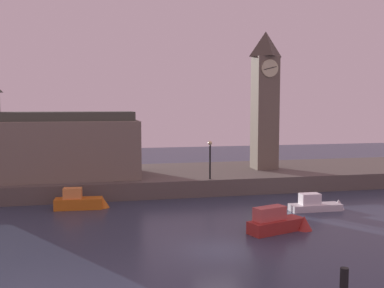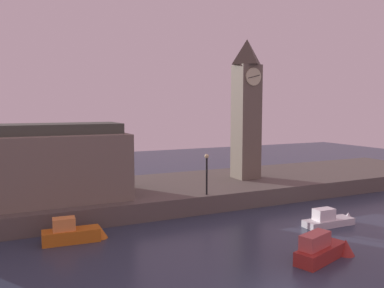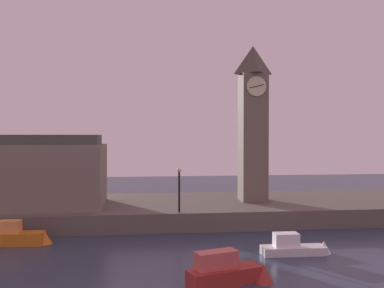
{
  "view_description": "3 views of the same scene",
  "coord_description": "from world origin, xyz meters",
  "px_view_note": "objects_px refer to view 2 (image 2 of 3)",
  "views": [
    {
      "loc": [
        -6.7,
        -23.22,
        8.09
      ],
      "look_at": [
        1.83,
        14.9,
        4.64
      ],
      "focal_mm": 41.67,
      "sensor_mm": 36.0,
      "label": 1
    },
    {
      "loc": [
        -11.38,
        -13.74,
        8.79
      ],
      "look_at": [
        3.22,
        17.07,
        5.53
      ],
      "focal_mm": 36.64,
      "sensor_mm": 36.0,
      "label": 2
    },
    {
      "loc": [
        0.39,
        -18.15,
        7.36
      ],
      "look_at": [
        4.67,
        16.82,
        6.7
      ],
      "focal_mm": 40.28,
      "sensor_mm": 36.0,
      "label": 3
    }
  ],
  "objects_px": {
    "clock_tower": "(246,107)",
    "parliament_hall": "(31,164)",
    "boat_dinghy_red": "(324,249)",
    "boat_patrol_orange": "(76,233)",
    "boat_ferry_white": "(333,220)",
    "streetlamp": "(207,169)"
  },
  "relations": [
    {
      "from": "boat_patrol_orange",
      "to": "boat_ferry_white",
      "type": "relative_size",
      "value": 0.93
    },
    {
      "from": "streetlamp",
      "to": "boat_dinghy_red",
      "type": "relative_size",
      "value": 0.73
    },
    {
      "from": "boat_ferry_white",
      "to": "boat_dinghy_red",
      "type": "bearing_deg",
      "value": -138.87
    },
    {
      "from": "boat_patrol_orange",
      "to": "boat_ferry_white",
      "type": "bearing_deg",
      "value": -14.17
    },
    {
      "from": "clock_tower",
      "to": "streetlamp",
      "type": "height_order",
      "value": "clock_tower"
    },
    {
      "from": "streetlamp",
      "to": "boat_patrol_orange",
      "type": "relative_size",
      "value": 0.8
    },
    {
      "from": "clock_tower",
      "to": "boat_ferry_white",
      "type": "xyz_separation_m",
      "value": [
        -0.27,
        -12.26,
        -8.3
      ]
    },
    {
      "from": "boat_dinghy_red",
      "to": "boat_ferry_white",
      "type": "bearing_deg",
      "value": 41.13
    },
    {
      "from": "streetlamp",
      "to": "boat_patrol_orange",
      "type": "bearing_deg",
      "value": -166.59
    },
    {
      "from": "clock_tower",
      "to": "parliament_hall",
      "type": "xyz_separation_m",
      "value": [
        -20.39,
        -1.04,
        -4.3
      ]
    },
    {
      "from": "clock_tower",
      "to": "parliament_hall",
      "type": "distance_m",
      "value": 20.86
    },
    {
      "from": "clock_tower",
      "to": "streetlamp",
      "type": "distance_m",
      "value": 10.15
    },
    {
      "from": "streetlamp",
      "to": "boat_dinghy_red",
      "type": "xyz_separation_m",
      "value": [
        1.46,
        -11.88,
        -3.06
      ]
    },
    {
      "from": "clock_tower",
      "to": "streetlamp",
      "type": "xyz_separation_m",
      "value": [
        -7.16,
        -5.12,
        -5.05
      ]
    },
    {
      "from": "parliament_hall",
      "to": "clock_tower",
      "type": "bearing_deg",
      "value": 2.93
    },
    {
      "from": "boat_patrol_orange",
      "to": "boat_dinghy_red",
      "type": "xyz_separation_m",
      "value": [
        12.46,
        -9.26,
        0.03
      ]
    },
    {
      "from": "parliament_hall",
      "to": "streetlamp",
      "type": "relative_size",
      "value": 4.1
    },
    {
      "from": "parliament_hall",
      "to": "boat_patrol_orange",
      "type": "bearing_deg",
      "value": -71.65
    },
    {
      "from": "boat_dinghy_red",
      "to": "boat_ferry_white",
      "type": "xyz_separation_m",
      "value": [
        5.43,
        4.74,
        -0.19
      ]
    },
    {
      "from": "clock_tower",
      "to": "boat_dinghy_red",
      "type": "xyz_separation_m",
      "value": [
        -5.7,
        -17.0,
        -8.11
      ]
    },
    {
      "from": "boat_dinghy_red",
      "to": "parliament_hall",
      "type": "bearing_deg",
      "value": 132.62
    },
    {
      "from": "parliament_hall",
      "to": "boat_dinghy_red",
      "type": "height_order",
      "value": "parliament_hall"
    }
  ]
}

